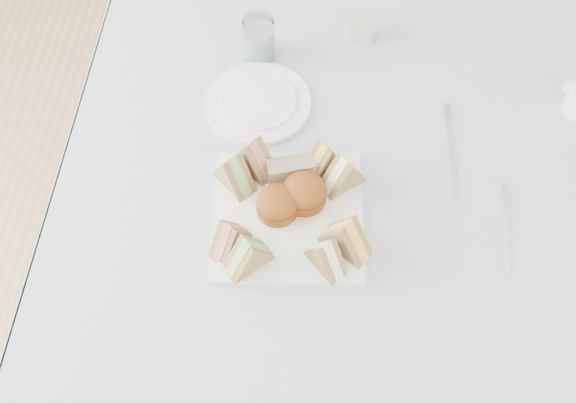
{
  "coord_description": "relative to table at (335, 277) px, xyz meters",
  "views": [
    {
      "loc": [
        -0.07,
        -0.61,
        1.68
      ],
      "look_at": [
        -0.1,
        -0.07,
        0.8
      ],
      "focal_mm": 40.0,
      "sensor_mm": 36.0,
      "label": 1
    }
  ],
  "objects": [
    {
      "name": "pastry_slice",
      "position": [
        -0.1,
        0.01,
        0.41
      ],
      "size": [
        0.09,
        0.05,
        0.04
      ],
      "primitive_type": "cube",
      "rotation": [
        0.0,
        0.0,
        0.28
      ],
      "color": "#C9B58A",
      "rests_on": "serving_plate"
    },
    {
      "name": "tablecloth",
      "position": [
        0.0,
        0.0,
        0.37
      ],
      "size": [
        1.02,
        1.02,
        0.01
      ],
      "primitive_type": "cube",
      "color": "#A3B5CB",
      "rests_on": "table"
    },
    {
      "name": "sandwich_br_b",
      "position": [
        -0.05,
        0.03,
        0.42
      ],
      "size": [
        0.08,
        0.08,
        0.07
      ],
      "primitive_type": null,
      "rotation": [
        0.0,
        0.0,
        -2.44
      ],
      "color": "#976E43",
      "rests_on": "serving_plate"
    },
    {
      "name": "serving_plate",
      "position": [
        -0.1,
        -0.07,
        0.38
      ],
      "size": [
        0.26,
        0.26,
        0.01
      ],
      "primitive_type": "cube",
      "rotation": [
        0.0,
        0.0,
        0.05
      ],
      "color": "white",
      "rests_on": "tablecloth"
    },
    {
      "name": "sandwich_br_a",
      "position": [
        -0.01,
        -0.0,
        0.42
      ],
      "size": [
        0.09,
        0.08,
        0.07
      ],
      "primitive_type": null,
      "rotation": [
        0.0,
        0.0,
        -2.47
      ],
      "color": "#976E43",
      "rests_on": "serving_plate"
    },
    {
      "name": "sandwich_fr_b",
      "position": [
        -0.04,
        -0.16,
        0.42
      ],
      "size": [
        0.07,
        0.08,
        0.07
      ],
      "primitive_type": null,
      "rotation": [
        0.0,
        0.0,
        -0.85
      ],
      "color": "#976E43",
      "rests_on": "serving_plate"
    },
    {
      "name": "sandwich_bl_b",
      "position": [
        -0.17,
        0.02,
        0.43
      ],
      "size": [
        0.09,
        0.09,
        0.08
      ],
      "primitive_type": null,
      "rotation": [
        0.0,
        0.0,
        2.46
      ],
      "color": "#976E43",
      "rests_on": "serving_plate"
    },
    {
      "name": "sandwich_fr_a",
      "position": [
        -0.01,
        -0.12,
        0.43
      ],
      "size": [
        0.09,
        0.08,
        0.08
      ],
      "primitive_type": null,
      "rotation": [
        0.0,
        0.0,
        -0.63
      ],
      "color": "#976E43",
      "rests_on": "serving_plate"
    },
    {
      "name": "sandwich_bl_a",
      "position": [
        -0.2,
        -0.01,
        0.42
      ],
      "size": [
        0.08,
        0.09,
        0.07
      ],
      "primitive_type": null,
      "rotation": [
        0.0,
        0.0,
        2.31
      ],
      "color": "#976E43",
      "rests_on": "serving_plate"
    },
    {
      "name": "scone_right",
      "position": [
        -0.08,
        -0.04,
        0.41
      ],
      "size": [
        0.09,
        0.09,
        0.05
      ],
      "primitive_type": "cylinder",
      "rotation": [
        0.0,
        0.0,
        0.28
      ],
      "color": "#70340E",
      "rests_on": "serving_plate"
    },
    {
      "name": "floor",
      "position": [
        0.0,
        0.0,
        -0.37
      ],
      "size": [
        4.0,
        4.0,
        0.0
      ],
      "primitive_type": "plane",
      "color": "#9E7751",
      "rests_on": "ground"
    },
    {
      "name": "side_plate",
      "position": [
        -0.17,
        0.17,
        0.38
      ],
      "size": [
        0.22,
        0.22,
        0.01
      ],
      "primitive_type": "cylinder",
      "rotation": [
        0.0,
        0.0,
        -0.11
      ],
      "color": "white",
      "rests_on": "tablecloth"
    },
    {
      "name": "scone_left",
      "position": [
        -0.12,
        -0.07,
        0.41
      ],
      "size": [
        0.08,
        0.08,
        0.05
      ],
      "primitive_type": "cylinder",
      "rotation": [
        0.0,
        0.0,
        0.09
      ],
      "color": "#70340E",
      "rests_on": "serving_plate"
    },
    {
      "name": "sandwich_fl_a",
      "position": [
        -0.19,
        -0.13,
        0.42
      ],
      "size": [
        0.07,
        0.08,
        0.07
      ],
      "primitive_type": null,
      "rotation": [
        0.0,
        0.0,
        0.98
      ],
      "color": "#976E43",
      "rests_on": "serving_plate"
    },
    {
      "name": "table",
      "position": [
        0.0,
        0.0,
        0.0
      ],
      "size": [
        0.9,
        0.9,
        0.74
      ],
      "primitive_type": "cube",
      "color": "brown",
      "rests_on": "floor"
    },
    {
      "name": "knife",
      "position": [
        0.26,
        -0.06,
        0.38
      ],
      "size": [
        0.03,
        0.17,
        0.0
      ],
      "primitive_type": "cube",
      "rotation": [
        0.0,
        0.0,
        -0.11
      ],
      "color": "silver",
      "rests_on": "tablecloth"
    },
    {
      "name": "sandwich_fl_b",
      "position": [
        -0.16,
        -0.16,
        0.42
      ],
      "size": [
        0.09,
        0.08,
        0.07
      ],
      "primitive_type": null,
      "rotation": [
        0.0,
        0.0,
        0.67
      ],
      "color": "#976E43",
      "rests_on": "serving_plate"
    },
    {
      "name": "tea_strainer",
      "position": [
        0.02,
        0.36,
        0.39
      ],
      "size": [
        0.07,
        0.07,
        0.04
      ],
      "primitive_type": "cylinder",
      "rotation": [
        0.0,
        0.0,
        -0.11
      ],
      "color": "silver",
      "rests_on": "tablecloth"
    },
    {
      "name": "water_glass",
      "position": [
        -0.18,
        0.3,
        0.42
      ],
      "size": [
        0.06,
        0.06,
        0.09
      ],
      "primitive_type": "cylinder",
      "rotation": [
        0.0,
        0.0,
        0.07
      ],
      "color": "white",
      "rests_on": "tablecloth"
    },
    {
      "name": "fork",
      "position": [
        0.18,
        0.07,
        0.38
      ],
      "size": [
        0.01,
        0.18,
        0.0
      ],
      "primitive_type": "cube",
      "rotation": [
        0.0,
        0.0,
        0.0
      ],
      "color": "silver",
      "rests_on": "tablecloth"
    }
  ]
}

